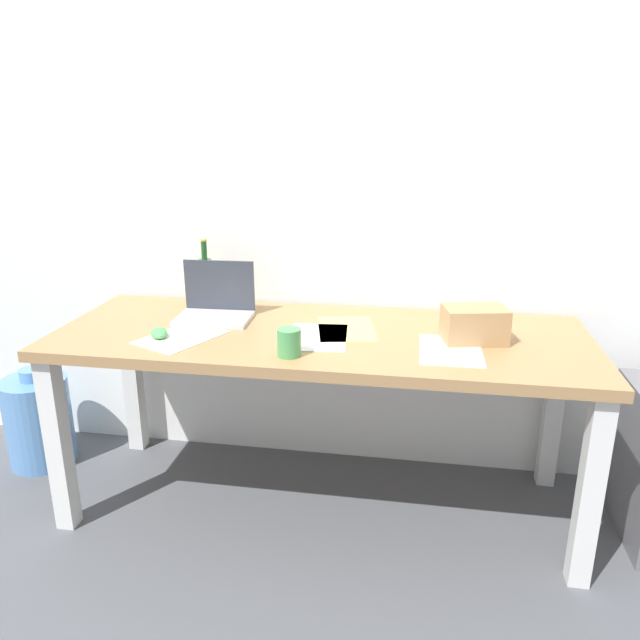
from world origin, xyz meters
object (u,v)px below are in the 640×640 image
Objects in this scene: beer_bottle at (206,280)px; coffee_mug at (289,342)px; laptop_left at (216,306)px; computer_mouse at (159,333)px; desk at (320,355)px; water_cooler_jug at (39,420)px; cardboard_box at (474,325)px.

beer_bottle is 0.71m from coffee_mug.
laptop_left is 0.29m from computer_mouse.
beer_bottle reaches higher than computer_mouse.
water_cooler_jug is (-1.30, 0.11, -0.44)m from desk.
laptop_left is at bearing -59.74° from beer_bottle.
laptop_left is 1.36× the size of cardboard_box.
beer_bottle is at bearing 56.66° from computer_mouse.
coffee_mug is at bearing -16.06° from water_cooler_jug.
beer_bottle is at bearing 165.68° from cardboard_box.
laptop_left is 0.52m from coffee_mug.
cardboard_box is at bearing -3.47° from water_cooler_jug.
beer_bottle is 1.13m from cardboard_box.
laptop_left is 0.66× the size of water_cooler_jug.
cardboard_box is at bearing -14.32° from beer_bottle.
desk is at bearing -13.87° from laptop_left.
laptop_left is (-0.44, 0.11, 0.14)m from desk.
desk is at bearing 75.68° from coffee_mug.
computer_mouse is 0.95m from water_cooler_jug.
laptop_left is at bearing -0.06° from water_cooler_jug.
desk is at bearing -4.79° from water_cooler_jug.
laptop_left is 0.20m from beer_bottle.
computer_mouse is 0.46× the size of cardboard_box.
cardboard_box is (1.09, -0.28, -0.05)m from beer_bottle.
cardboard_box is 2.29× the size of coffee_mug.
beer_bottle reaches higher than desk.
computer_mouse is at bearing -165.42° from desk.
desk is at bearing -27.17° from beer_bottle.
water_cooler_jug is (-0.73, 0.26, -0.55)m from computer_mouse.
coffee_mug is at bearing -104.32° from desk.
cardboard_box is at bearing -6.42° from laptop_left.
beer_bottle is (-0.54, 0.28, 0.20)m from desk.
cardboard_box is 0.67m from coffee_mug.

